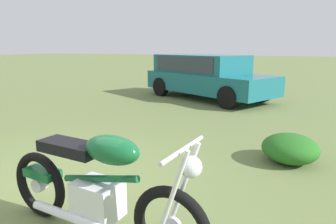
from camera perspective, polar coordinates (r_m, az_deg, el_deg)
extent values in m
plane|color=olive|center=(3.84, -25.97, -14.93)|extent=(120.00, 120.00, 0.00)
torus|color=black|center=(3.32, -23.33, -12.64)|extent=(0.68, 0.14, 0.67)
cylinder|color=silver|center=(3.32, -23.33, -12.64)|extent=(0.15, 0.11, 0.14)
cylinder|color=silver|center=(2.31, 2.99, -13.86)|extent=(0.27, 0.06, 0.72)
cylinder|color=silver|center=(2.17, 0.82, -15.71)|extent=(0.27, 0.06, 0.72)
cube|color=silver|center=(2.78, -13.26, -15.91)|extent=(0.42, 0.33, 0.32)
cylinder|color=#14592D|center=(2.67, -12.99, -12.30)|extent=(0.82, 0.12, 0.23)
ellipsoid|color=#14592D|center=(2.47, -10.70, -7.12)|extent=(0.54, 0.30, 0.24)
cube|color=black|center=(2.81, -18.26, -6.44)|extent=(0.62, 0.28, 0.10)
cube|color=#14592D|center=(3.22, -22.87, -10.66)|extent=(0.37, 0.21, 0.08)
cylinder|color=silver|center=(2.10, 2.99, -7.13)|extent=(0.08, 0.64, 0.03)
sphere|color=silver|center=(2.12, 4.44, -10.44)|extent=(0.17, 0.17, 0.16)
cylinder|color=silver|center=(2.89, -18.78, -18.26)|extent=(0.80, 0.14, 0.08)
cube|color=#19606B|center=(9.94, 7.78, 5.68)|extent=(4.72, 3.49, 0.60)
cube|color=#19606B|center=(10.17, 6.20, 9.14)|extent=(3.46, 2.76, 0.60)
cube|color=#2D3842|center=(10.17, 6.20, 9.25)|extent=(3.06, 2.60, 0.48)
cylinder|color=black|center=(9.72, 17.58, 3.70)|extent=(0.67, 0.47, 0.64)
cylinder|color=black|center=(8.39, 11.41, 2.74)|extent=(0.67, 0.47, 0.64)
cylinder|color=black|center=(11.59, 5.08, 5.52)|extent=(0.67, 0.47, 0.64)
cylinder|color=black|center=(10.49, -1.38, 4.86)|extent=(0.67, 0.47, 0.64)
ellipsoid|color=#23621E|center=(4.80, 22.33, -6.46)|extent=(0.82, 0.84, 0.42)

